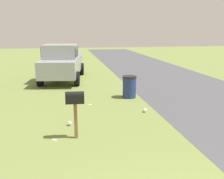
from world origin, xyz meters
The scene contains 7 objects.
mailbox centered at (4.78, 1.38, 1.04)m, with size 0.23×0.50×1.31m.
pickup_truck centered at (13.04, 1.82, 1.10)m, with size 5.31×2.71×2.09m.
trash_bin centered at (8.62, -1.07, 0.48)m, with size 0.60×0.60×0.95m.
litter_wrapper_midfield_b centered at (4.75, 1.96, 0.00)m, with size 0.12×0.08×0.01m, color silver.
litter_bag_far_scatter centered at (6.55, -1.13, 0.07)m, with size 0.14×0.14×0.14m, color silver.
litter_wrapper_midfield_a centered at (7.83, 0.72, 0.00)m, with size 0.12×0.08×0.01m, color silver.
litter_bag_near_hydrant centered at (5.73, 1.54, 0.07)m, with size 0.14×0.14×0.14m, color silver.
Camera 1 is at (-1.70, 1.55, 2.89)m, focal length 40.34 mm.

